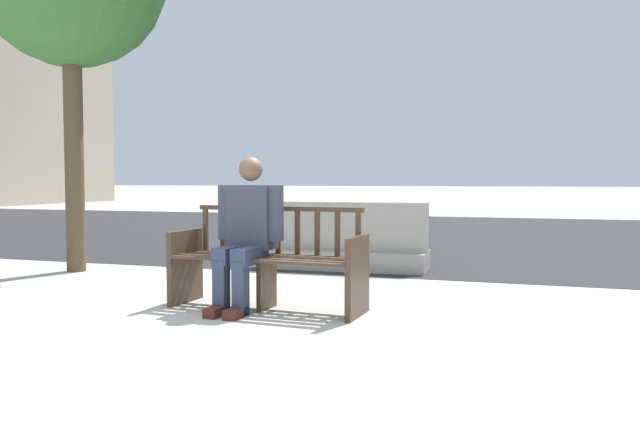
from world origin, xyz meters
TOP-DOWN VIEW (x-y plane):
  - ground_plane at (0.00, 0.00)m, footprint 200.00×200.00m
  - street_asphalt at (0.00, 8.70)m, footprint 120.00×12.00m
  - street_bench at (0.20, 0.71)m, footprint 1.72×0.62m
  - seated_person at (0.03, 0.66)m, footprint 0.59×0.74m
  - jersey_barrier_centre at (0.21, 3.26)m, footprint 2.02×0.74m

SIDE VIEW (x-z plane):
  - ground_plane at x=0.00m, z-range 0.00..0.00m
  - street_asphalt at x=0.00m, z-range 0.00..0.01m
  - jersey_barrier_centre at x=0.21m, z-range -0.08..0.76m
  - street_bench at x=0.20m, z-range -0.04..0.84m
  - seated_person at x=0.03m, z-range 0.03..1.35m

